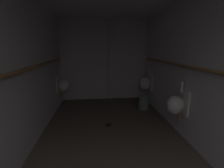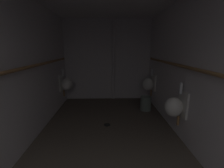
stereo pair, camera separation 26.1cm
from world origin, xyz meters
The scene contains 12 objects.
floor centered at (0.00, 2.24, -0.04)m, with size 2.69×4.60×0.08m, color brown.
wall_left centered at (-1.31, 2.24, 1.20)m, with size 0.06×4.60×2.40m, color silver.
wall_right centered at (1.31, 2.24, 1.20)m, with size 0.06×4.60×2.40m, color silver.
wall_back centered at (0.00, 4.51, 1.20)m, with size 2.69×0.06×2.40m, color silver.
urinal_left_mid centered at (-1.14, 3.93, 0.61)m, with size 0.32×0.30×0.76m.
urinal_right_mid centered at (1.14, 2.20, 0.61)m, with size 0.32×0.30×0.76m.
urinal_right_far centered at (1.14, 3.90, 0.61)m, with size 0.32×0.30×0.76m.
supply_pipe_left centered at (-1.22, 2.26, 1.27)m, with size 0.06×3.81×0.06m.
supply_pipe_right centered at (1.22, 2.21, 1.27)m, with size 0.06×3.84×0.06m.
standpipe_back_wall centered at (0.17, 4.40, 1.20)m, with size 0.08×0.08×2.35m, color silver.
floor_drain centered at (-0.01, 2.73, 0.00)m, with size 0.14×0.14×0.01m, color black.
waste_bin centered at (0.97, 3.51, 0.18)m, with size 0.27×0.27×0.36m, color slate.
Camera 2 is at (0.01, -0.22, 1.56)m, focal length 24.79 mm.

